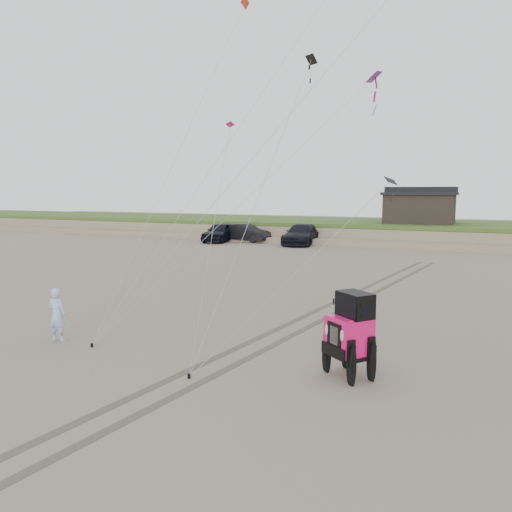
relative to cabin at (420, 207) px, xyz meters
The scene contains 12 objects.
ground 37.20m from the cabin, 93.09° to the right, with size 160.00×160.00×0.00m, color #6B6054.
dune_ridge 3.18m from the cabin, 165.96° to the left, with size 160.00×14.25×1.73m.
cabin is the anchor object (origin of this frame).
truck_a 18.65m from the cabin, 155.67° to the right, with size 2.10×5.22×1.78m, color black.
truck_b 16.43m from the cabin, 155.76° to the right, with size 1.75×5.01×1.65m, color black.
truck_c 11.70m from the cabin, 143.32° to the right, with size 2.49×6.13×1.78m, color black.
jeep 36.62m from the cabin, 86.41° to the right, with size 2.01×4.65×1.73m, color #E01160, non-canonical shape.
man 37.90m from the cabin, 100.26° to the right, with size 0.62×0.41×1.70m, color #91B2E0.
kite_flock 29.22m from the cabin, 89.71° to the right, with size 10.15×7.81×10.33m.
stake_main 37.77m from the cabin, 98.18° to the right, with size 0.08×0.08×0.12m, color black.
stake_aux 38.38m from the cabin, 92.00° to the right, with size 0.08×0.08×0.12m, color black.
tire_tracks 29.18m from the cabin, 90.00° to the right, with size 5.22×29.74×0.01m.
Camera 1 is at (7.13, -11.50, 4.67)m, focal length 35.00 mm.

